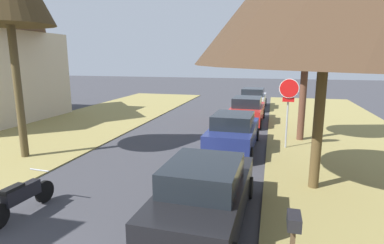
{
  "coord_description": "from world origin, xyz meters",
  "views": [
    {
      "loc": [
        3.72,
        -1.78,
        3.86
      ],
      "look_at": [
        1.2,
        7.95,
        1.79
      ],
      "focal_mm": 29.09,
      "sensor_mm": 36.0,
      "label": 1
    }
  ],
  "objects_px": {
    "parked_sedan_navy": "(233,133)",
    "parked_sedan_silver": "(253,99)",
    "parked_motorcycle": "(22,197)",
    "parked_sedan_black": "(205,195)",
    "street_tree_right_mid_b": "(309,14)",
    "parked_sedan_red": "(247,111)",
    "curbside_mailbox": "(293,229)",
    "street_tree_right_mid_a": "(327,19)",
    "stop_sign_far": "(288,98)"
  },
  "relations": [
    {
      "from": "parked_sedan_navy",
      "to": "parked_sedan_silver",
      "type": "distance_m",
      "value": 11.68
    },
    {
      "from": "parked_sedan_silver",
      "to": "parked_motorcycle",
      "type": "bearing_deg",
      "value": -103.38
    },
    {
      "from": "parked_sedan_black",
      "to": "parked_motorcycle",
      "type": "bearing_deg",
      "value": -170.65
    },
    {
      "from": "street_tree_right_mid_b",
      "to": "parked_sedan_silver",
      "type": "relative_size",
      "value": 1.71
    },
    {
      "from": "parked_sedan_red",
      "to": "parked_motorcycle",
      "type": "bearing_deg",
      "value": -109.13
    },
    {
      "from": "parked_sedan_black",
      "to": "parked_sedan_silver",
      "type": "distance_m",
      "value": 18.05
    },
    {
      "from": "parked_sedan_navy",
      "to": "parked_motorcycle",
      "type": "xyz_separation_m",
      "value": [
        -4.38,
        -7.12,
        -0.24
      ]
    },
    {
      "from": "street_tree_right_mid_b",
      "to": "parked_sedan_black",
      "type": "xyz_separation_m",
      "value": [
        -2.8,
        -8.58,
        -5.05
      ]
    },
    {
      "from": "parked_sedan_navy",
      "to": "parked_motorcycle",
      "type": "bearing_deg",
      "value": -121.61
    },
    {
      "from": "parked_motorcycle",
      "to": "curbside_mailbox",
      "type": "bearing_deg",
      "value": -8.02
    },
    {
      "from": "parked_sedan_silver",
      "to": "curbside_mailbox",
      "type": "xyz_separation_m",
      "value": [
        1.9,
        -19.69,
        0.33
      ]
    },
    {
      "from": "parked_sedan_red",
      "to": "street_tree_right_mid_a",
      "type": "bearing_deg",
      "value": -73.7
    },
    {
      "from": "street_tree_right_mid_b",
      "to": "curbside_mailbox",
      "type": "height_order",
      "value": "street_tree_right_mid_b"
    },
    {
      "from": "parked_motorcycle",
      "to": "street_tree_right_mid_b",
      "type": "bearing_deg",
      "value": 51.94
    },
    {
      "from": "curbside_mailbox",
      "to": "parked_sedan_black",
      "type": "bearing_deg",
      "value": 138.81
    },
    {
      "from": "parked_sedan_red",
      "to": "street_tree_right_mid_b",
      "type": "bearing_deg",
      "value": -52.34
    },
    {
      "from": "parked_sedan_black",
      "to": "curbside_mailbox",
      "type": "xyz_separation_m",
      "value": [
        1.87,
        -1.64,
        0.33
      ]
    },
    {
      "from": "stop_sign_far",
      "to": "street_tree_right_mid_b",
      "type": "height_order",
      "value": "street_tree_right_mid_b"
    },
    {
      "from": "street_tree_right_mid_a",
      "to": "parked_sedan_red",
      "type": "distance_m",
      "value": 10.67
    },
    {
      "from": "parked_sedan_black",
      "to": "curbside_mailbox",
      "type": "bearing_deg",
      "value": -41.19
    },
    {
      "from": "parked_sedan_silver",
      "to": "stop_sign_far",
      "type": "bearing_deg",
      "value": -79.15
    },
    {
      "from": "parked_sedan_black",
      "to": "curbside_mailbox",
      "type": "distance_m",
      "value": 2.51
    },
    {
      "from": "parked_motorcycle",
      "to": "parked_sedan_navy",
      "type": "bearing_deg",
      "value": 58.39
    },
    {
      "from": "street_tree_right_mid_b",
      "to": "curbside_mailbox",
      "type": "distance_m",
      "value": 11.3
    },
    {
      "from": "stop_sign_far",
      "to": "parked_sedan_navy",
      "type": "bearing_deg",
      "value": -164.01
    },
    {
      "from": "parked_sedan_black",
      "to": "parked_motorcycle",
      "type": "xyz_separation_m",
      "value": [
        -4.5,
        -0.74,
        -0.24
      ]
    },
    {
      "from": "stop_sign_far",
      "to": "parked_sedan_black",
      "type": "bearing_deg",
      "value": -106.6
    },
    {
      "from": "stop_sign_far",
      "to": "parked_sedan_navy",
      "type": "distance_m",
      "value": 2.73
    },
    {
      "from": "stop_sign_far",
      "to": "parked_sedan_silver",
      "type": "relative_size",
      "value": 0.67
    },
    {
      "from": "parked_motorcycle",
      "to": "curbside_mailbox",
      "type": "xyz_separation_m",
      "value": [
        6.37,
        -0.9,
        0.57
      ]
    },
    {
      "from": "parked_sedan_navy",
      "to": "parked_motorcycle",
      "type": "relative_size",
      "value": 2.16
    },
    {
      "from": "street_tree_right_mid_b",
      "to": "parked_motorcycle",
      "type": "relative_size",
      "value": 3.69
    },
    {
      "from": "stop_sign_far",
      "to": "street_tree_right_mid_a",
      "type": "relative_size",
      "value": 0.48
    },
    {
      "from": "parked_sedan_navy",
      "to": "parked_sedan_red",
      "type": "xyz_separation_m",
      "value": [
        0.12,
        5.85,
        0.0
      ]
    },
    {
      "from": "stop_sign_far",
      "to": "parked_sedan_black",
      "type": "relative_size",
      "value": 0.67
    },
    {
      "from": "street_tree_right_mid_b",
      "to": "parked_sedan_black",
      "type": "distance_m",
      "value": 10.35
    },
    {
      "from": "street_tree_right_mid_b",
      "to": "parked_sedan_black",
      "type": "relative_size",
      "value": 1.71
    },
    {
      "from": "parked_sedan_red",
      "to": "parked_motorcycle",
      "type": "xyz_separation_m",
      "value": [
        -4.5,
        -12.96,
        -0.24
      ]
    },
    {
      "from": "parked_sedan_red",
      "to": "parked_sedan_silver",
      "type": "bearing_deg",
      "value": 90.24
    },
    {
      "from": "stop_sign_far",
      "to": "parked_sedan_red",
      "type": "relative_size",
      "value": 0.67
    },
    {
      "from": "stop_sign_far",
      "to": "parked_sedan_black",
      "type": "distance_m",
      "value": 7.46
    },
    {
      "from": "street_tree_right_mid_b",
      "to": "parked_sedan_navy",
      "type": "height_order",
      "value": "street_tree_right_mid_b"
    },
    {
      "from": "street_tree_right_mid_a",
      "to": "parked_motorcycle",
      "type": "xyz_separation_m",
      "value": [
        -7.25,
        -3.54,
        -4.42
      ]
    },
    {
      "from": "stop_sign_far",
      "to": "parked_sedan_red",
      "type": "bearing_deg",
      "value": 111.87
    },
    {
      "from": "parked_sedan_silver",
      "to": "curbside_mailbox",
      "type": "distance_m",
      "value": 19.79
    },
    {
      "from": "parked_sedan_black",
      "to": "street_tree_right_mid_a",
      "type": "bearing_deg",
      "value": 45.48
    },
    {
      "from": "street_tree_right_mid_b",
      "to": "parked_sedan_silver",
      "type": "xyz_separation_m",
      "value": [
        -2.83,
        9.47,
        -5.05
      ]
    },
    {
      "from": "street_tree_right_mid_b",
      "to": "parked_sedan_red",
      "type": "xyz_separation_m",
      "value": [
        -2.81,
        3.64,
        -5.05
      ]
    },
    {
      "from": "street_tree_right_mid_a",
      "to": "parked_sedan_navy",
      "type": "bearing_deg",
      "value": 128.75
    },
    {
      "from": "parked_sedan_navy",
      "to": "street_tree_right_mid_a",
      "type": "bearing_deg",
      "value": -51.25
    }
  ]
}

